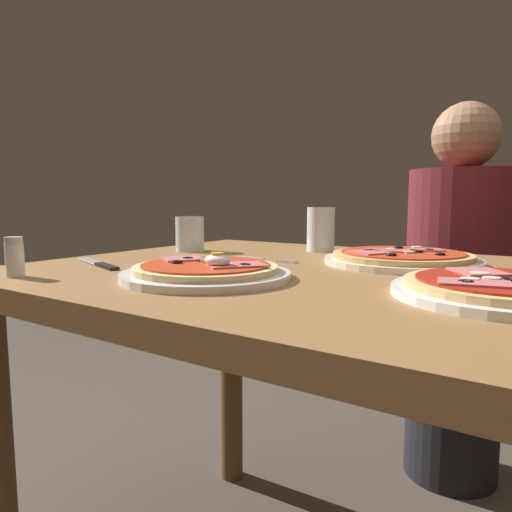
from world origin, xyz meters
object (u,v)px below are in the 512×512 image
fork (260,259)px  diner_person (457,305)px  knife (100,264)px  dining_table (306,335)px  pizza_across_right (504,289)px  water_glass_far (321,232)px  pizza_across_left (402,258)px  water_glass_near (190,236)px  salt_shaker (15,257)px  pizza_foreground (206,272)px

fork → diner_person: bearing=70.2°
fork → knife: 0.32m
dining_table → pizza_across_right: bearing=-15.3°
dining_table → diner_person: diner_person is taller
pizza_across_right → water_glass_far: 0.59m
dining_table → knife: (-0.36, -0.19, 0.13)m
knife → diner_person: size_ratio=0.16×
pizza_across_left → water_glass_near: size_ratio=3.56×
pizza_across_right → salt_shaker: bearing=-159.4°
dining_table → knife: bearing=-151.7°
water_glass_near → pizza_across_left: bearing=5.9°
pizza_across_right → fork: pizza_across_right is taller
pizza_across_left → fork: (-0.27, -0.11, -0.01)m
pizza_foreground → pizza_across_right: 0.43m
pizza_across_left → diner_person: bearing=90.4°
water_glass_far → salt_shaker: (-0.25, -0.64, -0.01)m
pizza_across_left → water_glass_near: bearing=-174.1°
fork → diner_person: 0.80m
knife → salt_shaker: (-0.01, -0.17, 0.03)m
knife → pizza_across_right: bearing=8.1°
water_glass_far → diner_person: bearing=64.5°
pizza_across_right → salt_shaker: 0.75m
fork → water_glass_far: bearing=83.7°
water_glass_far → salt_shaker: bearing=-111.1°
water_glass_near → salt_shaker: 0.47m
water_glass_near → diner_person: bearing=52.7°
pizza_foreground → salt_shaker: bearing=-149.9°
fork → diner_person: diner_person is taller
pizza_foreground → fork: 0.25m
pizza_foreground → diner_person: (0.21, 0.97, -0.21)m
pizza_across_right → diner_person: (-0.22, 0.87, -0.21)m
fork → dining_table: bearing=-19.6°
pizza_across_left → pizza_across_right: 0.33m
dining_table → pizza_foreground: size_ratio=3.72×
pizza_foreground → water_glass_far: bearing=93.7°
salt_shaker → fork: bearing=61.4°
pizza_across_left → water_glass_far: size_ratio=2.80×
fork → knife: (-0.22, -0.24, 0.00)m
pizza_foreground → water_glass_far: 0.48m
water_glass_near → water_glass_far: bearing=32.7°
pizza_foreground → pizza_across_right: bearing=13.6°
water_glass_near → knife: water_glass_near is taller
diner_person → pizza_across_right: bearing=104.0°
dining_table → water_glass_near: bearing=164.4°
pizza_across_left → salt_shaker: salt_shaker is taller
water_glass_far → diner_person: (0.24, 0.49, -0.25)m
diner_person → fork: bearing=70.2°
dining_table → knife: knife is taller
pizza_foreground → salt_shaker: (-0.28, -0.16, 0.02)m
pizza_foreground → diner_person: bearing=78.1°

